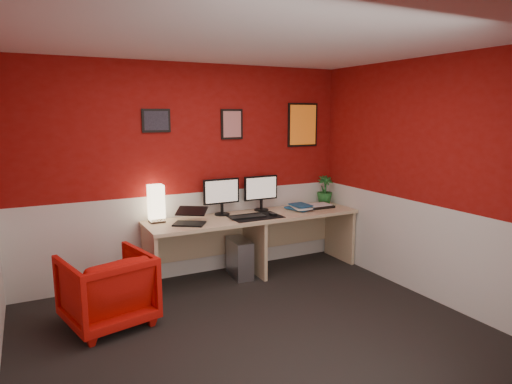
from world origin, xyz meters
name	(u,v)px	position (x,y,z in m)	size (l,w,h in m)	color
ground	(258,336)	(0.00, 0.00, 0.00)	(4.00, 3.50, 0.01)	black
ceiling	(258,40)	(0.00, 0.00, 2.50)	(4.00, 3.50, 0.01)	white
wall_back	(189,172)	(0.00, 1.75, 1.25)	(4.00, 0.01, 2.50)	maroon
wall_front	(422,255)	(0.00, -1.75, 1.25)	(4.00, 0.01, 2.50)	maroon
wall_right	(430,180)	(2.00, 0.00, 1.25)	(0.01, 3.50, 2.50)	maroon
wainscot_back	(191,234)	(0.00, 1.75, 0.50)	(4.00, 0.01, 1.00)	silver
wainscot_right	(425,250)	(2.00, 0.00, 0.50)	(0.01, 3.50, 1.00)	silver
desk	(255,245)	(0.68, 1.41, 0.36)	(2.60, 0.65, 0.73)	tan
shoji_lamp	(156,204)	(-0.44, 1.60, 0.93)	(0.16, 0.16, 0.40)	#FFE5B2
laptop	(189,215)	(-0.16, 1.33, 0.84)	(0.33, 0.23, 0.22)	black
monitor_left	(222,191)	(0.35, 1.60, 1.02)	(0.45, 0.06, 0.58)	black
monitor_right	(261,188)	(0.88, 1.61, 1.02)	(0.45, 0.06, 0.58)	black
desk_mat	(256,217)	(0.65, 1.32, 0.73)	(0.60, 0.38, 0.01)	black
keyboard	(248,217)	(0.54, 1.31, 0.74)	(0.42, 0.14, 0.02)	black
mouse	(273,214)	(0.86, 1.27, 0.75)	(0.06, 0.10, 0.03)	black
book_bottom	(293,210)	(1.21, 1.40, 0.74)	(0.23, 0.31, 0.03)	navy
book_middle	(293,208)	(1.21, 1.40, 0.77)	(0.21, 0.29, 0.02)	silver
book_top	(294,206)	(1.22, 1.38, 0.79)	(0.20, 0.27, 0.03)	navy
zen_tray	(318,206)	(1.62, 1.43, 0.74)	(0.35, 0.25, 0.03)	black
potted_plant	(325,190)	(1.84, 1.60, 0.92)	(0.21, 0.21, 0.38)	#19591E
pc_tower	(239,258)	(0.49, 1.42, 0.23)	(0.20, 0.45, 0.45)	#99999E
armchair	(107,289)	(-1.12, 0.84, 0.34)	(0.72, 0.75, 0.68)	red
art_left	(156,121)	(-0.37, 1.74, 1.85)	(0.32, 0.02, 0.26)	black
art_center	(232,124)	(0.54, 1.74, 1.80)	(0.28, 0.02, 0.36)	red
art_right	(303,125)	(1.55, 1.74, 1.78)	(0.44, 0.02, 0.56)	orange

